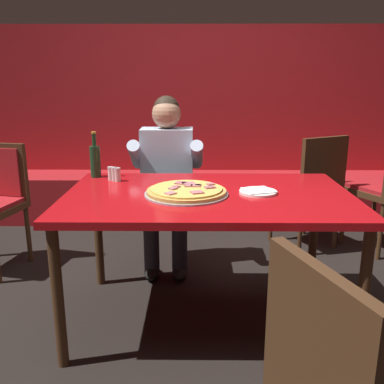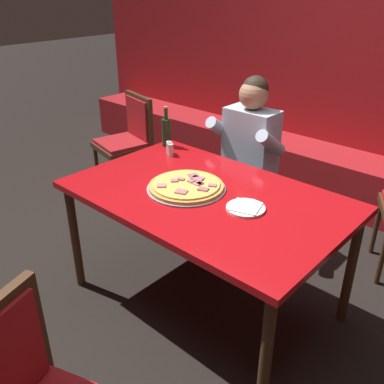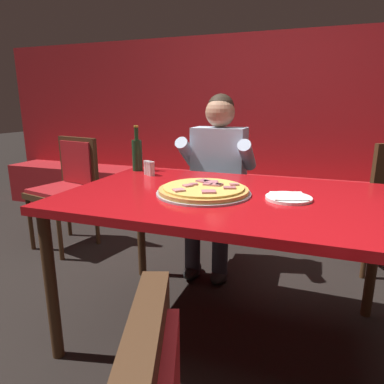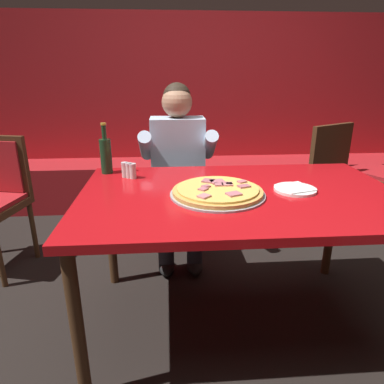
{
  "view_description": "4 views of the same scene",
  "coord_description": "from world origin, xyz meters",
  "px_view_note": "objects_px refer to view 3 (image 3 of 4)",
  "views": [
    {
      "loc": [
        -0.07,
        -2.29,
        1.4
      ],
      "look_at": [
        -0.09,
        0.09,
        0.76
      ],
      "focal_mm": 40.0,
      "sensor_mm": 36.0,
      "label": 1
    },
    {
      "loc": [
        1.4,
        -1.66,
        1.89
      ],
      "look_at": [
        -0.12,
        0.02,
        0.74
      ],
      "focal_mm": 40.0,
      "sensor_mm": 36.0,
      "label": 2
    },
    {
      "loc": [
        0.37,
        -1.57,
        1.2
      ],
      "look_at": [
        -0.2,
        0.02,
        0.77
      ],
      "focal_mm": 32.0,
      "sensor_mm": 36.0,
      "label": 3
    },
    {
      "loc": [
        -0.36,
        -1.58,
        1.35
      ],
      "look_at": [
        -0.23,
        0.16,
        0.73
      ],
      "focal_mm": 32.0,
      "sensor_mm": 36.0,
      "label": 4
    }
  ],
  "objects_px": {
    "main_dining_table": "(229,208)",
    "shaker_black_pepper": "(147,168)",
    "shaker_oregano": "(149,169)",
    "shaker_parmesan": "(152,169)",
    "dining_chair_by_booth": "(68,183)",
    "pizza": "(204,190)",
    "beer_bottle": "(137,154)",
    "diner_seated_blue_shirt": "(216,175)",
    "plate_white_paper": "(289,198)"
  },
  "relations": [
    {
      "from": "plate_white_paper",
      "to": "shaker_parmesan",
      "type": "relative_size",
      "value": 2.44
    },
    {
      "from": "shaker_parmesan",
      "to": "shaker_black_pepper",
      "type": "distance_m",
      "value": 0.06
    },
    {
      "from": "shaker_parmesan",
      "to": "shaker_oregano",
      "type": "bearing_deg",
      "value": 148.78
    },
    {
      "from": "plate_white_paper",
      "to": "shaker_black_pepper",
      "type": "xyz_separation_m",
      "value": [
        -0.88,
        0.3,
        0.03
      ]
    },
    {
      "from": "pizza",
      "to": "shaker_oregano",
      "type": "bearing_deg",
      "value": 144.75
    },
    {
      "from": "plate_white_paper",
      "to": "diner_seated_blue_shirt",
      "type": "height_order",
      "value": "diner_seated_blue_shirt"
    },
    {
      "from": "diner_seated_blue_shirt",
      "to": "plate_white_paper",
      "type": "bearing_deg",
      "value": -53.51
    },
    {
      "from": "main_dining_table",
      "to": "shaker_parmesan",
      "type": "bearing_deg",
      "value": 153.82
    },
    {
      "from": "shaker_oregano",
      "to": "shaker_parmesan",
      "type": "distance_m",
      "value": 0.03
    },
    {
      "from": "shaker_oregano",
      "to": "plate_white_paper",
      "type": "bearing_deg",
      "value": -18.66
    },
    {
      "from": "beer_bottle",
      "to": "shaker_parmesan",
      "type": "height_order",
      "value": "beer_bottle"
    },
    {
      "from": "shaker_parmesan",
      "to": "dining_chair_by_booth",
      "type": "xyz_separation_m",
      "value": [
        -1.03,
        0.47,
        -0.27
      ]
    },
    {
      "from": "dining_chair_by_booth",
      "to": "shaker_oregano",
      "type": "bearing_deg",
      "value": -24.39
    },
    {
      "from": "plate_white_paper",
      "to": "dining_chair_by_booth",
      "type": "height_order",
      "value": "dining_chair_by_booth"
    },
    {
      "from": "pizza",
      "to": "beer_bottle",
      "type": "height_order",
      "value": "beer_bottle"
    },
    {
      "from": "beer_bottle",
      "to": "main_dining_table",
      "type": "bearing_deg",
      "value": -28.84
    },
    {
      "from": "shaker_oregano",
      "to": "shaker_parmesan",
      "type": "bearing_deg",
      "value": -31.22
    },
    {
      "from": "plate_white_paper",
      "to": "pizza",
      "type": "bearing_deg",
      "value": -175.23
    },
    {
      "from": "pizza",
      "to": "beer_bottle",
      "type": "xyz_separation_m",
      "value": [
        -0.59,
        0.43,
        0.09
      ]
    },
    {
      "from": "plate_white_paper",
      "to": "shaker_parmesan",
      "type": "bearing_deg",
      "value": 161.71
    },
    {
      "from": "shaker_oregano",
      "to": "shaker_black_pepper",
      "type": "distance_m",
      "value": 0.03
    },
    {
      "from": "pizza",
      "to": "shaker_oregano",
      "type": "height_order",
      "value": "shaker_oregano"
    },
    {
      "from": "diner_seated_blue_shirt",
      "to": "beer_bottle",
      "type": "bearing_deg",
      "value": -139.94
    },
    {
      "from": "main_dining_table",
      "to": "shaker_black_pepper",
      "type": "distance_m",
      "value": 0.68
    },
    {
      "from": "main_dining_table",
      "to": "diner_seated_blue_shirt",
      "type": "bearing_deg",
      "value": 110.54
    },
    {
      "from": "plate_white_paper",
      "to": "dining_chair_by_booth",
      "type": "bearing_deg",
      "value": 158.18
    },
    {
      "from": "diner_seated_blue_shirt",
      "to": "main_dining_table",
      "type": "bearing_deg",
      "value": -69.46
    },
    {
      "from": "main_dining_table",
      "to": "pizza",
      "type": "relative_size",
      "value": 3.45
    },
    {
      "from": "shaker_oregano",
      "to": "shaker_black_pepper",
      "type": "xyz_separation_m",
      "value": [
        -0.03,
        0.02,
        0.0
      ]
    },
    {
      "from": "shaker_black_pepper",
      "to": "dining_chair_by_booth",
      "type": "distance_m",
      "value": 1.11
    },
    {
      "from": "shaker_parmesan",
      "to": "diner_seated_blue_shirt",
      "type": "height_order",
      "value": "diner_seated_blue_shirt"
    },
    {
      "from": "plate_white_paper",
      "to": "shaker_oregano",
      "type": "height_order",
      "value": "shaker_oregano"
    },
    {
      "from": "shaker_parmesan",
      "to": "dining_chair_by_booth",
      "type": "height_order",
      "value": "dining_chair_by_booth"
    },
    {
      "from": "dining_chair_by_booth",
      "to": "beer_bottle",
      "type": "bearing_deg",
      "value": -21.88
    },
    {
      "from": "pizza",
      "to": "plate_white_paper",
      "type": "distance_m",
      "value": 0.4
    },
    {
      "from": "shaker_black_pepper",
      "to": "dining_chair_by_booth",
      "type": "relative_size",
      "value": 0.09
    },
    {
      "from": "plate_white_paper",
      "to": "shaker_black_pepper",
      "type": "distance_m",
      "value": 0.93
    },
    {
      "from": "pizza",
      "to": "shaker_parmesan",
      "type": "height_order",
      "value": "shaker_parmesan"
    },
    {
      "from": "main_dining_table",
      "to": "dining_chair_by_booth",
      "type": "xyz_separation_m",
      "value": [
        -1.58,
        0.74,
        -0.16
      ]
    },
    {
      "from": "beer_bottle",
      "to": "diner_seated_blue_shirt",
      "type": "relative_size",
      "value": 0.23
    },
    {
      "from": "pizza",
      "to": "shaker_oregano",
      "type": "relative_size",
      "value": 5.35
    },
    {
      "from": "shaker_oregano",
      "to": "dining_chair_by_booth",
      "type": "bearing_deg",
      "value": 155.61
    },
    {
      "from": "pizza",
      "to": "diner_seated_blue_shirt",
      "type": "distance_m",
      "value": 0.81
    },
    {
      "from": "shaker_oregano",
      "to": "diner_seated_blue_shirt",
      "type": "distance_m",
      "value": 0.56
    },
    {
      "from": "pizza",
      "to": "diner_seated_blue_shirt",
      "type": "xyz_separation_m",
      "value": [
        -0.16,
        0.79,
        -0.09
      ]
    },
    {
      "from": "diner_seated_blue_shirt",
      "to": "pizza",
      "type": "bearing_deg",
      "value": -78.35
    },
    {
      "from": "pizza",
      "to": "plate_white_paper",
      "type": "bearing_deg",
      "value": 4.77
    },
    {
      "from": "main_dining_table",
      "to": "shaker_black_pepper",
      "type": "xyz_separation_m",
      "value": [
        -0.6,
        0.3,
        0.11
      ]
    },
    {
      "from": "plate_white_paper",
      "to": "shaker_black_pepper",
      "type": "height_order",
      "value": "shaker_black_pepper"
    },
    {
      "from": "shaker_black_pepper",
      "to": "dining_chair_by_booth",
      "type": "height_order",
      "value": "dining_chair_by_booth"
    }
  ]
}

